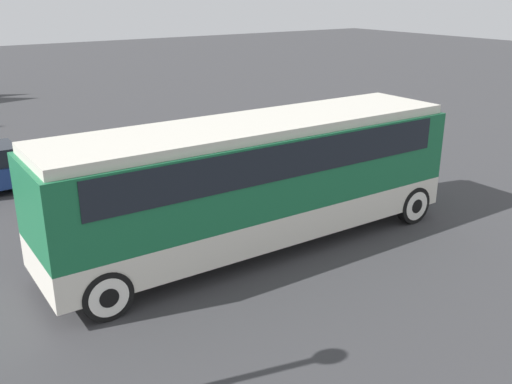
% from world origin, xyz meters
% --- Properties ---
extents(ground_plane, '(120.00, 120.00, 0.00)m').
position_xyz_m(ground_plane, '(0.00, 0.00, 0.00)').
color(ground_plane, '#38383A').
extents(tour_bus, '(10.66, 2.63, 3.24)m').
position_xyz_m(tour_bus, '(0.10, -0.00, 1.95)').
color(tour_bus, silver).
rests_on(tour_bus, ground_plane).
extents(parked_car_mid, '(4.12, 1.98, 1.45)m').
position_xyz_m(parked_car_mid, '(-0.32, 7.35, 0.72)').
color(parked_car_mid, '#7A6B5B').
rests_on(parked_car_mid, ground_plane).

